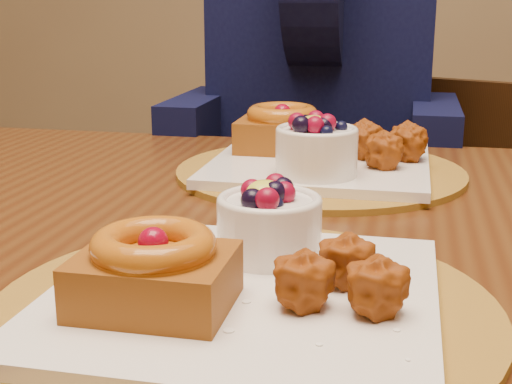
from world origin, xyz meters
TOP-DOWN VIEW (x-y plane):
  - dining_table at (0.07, 0.08)m, footprint 1.60×0.90m
  - place_setting_near at (0.06, -0.14)m, footprint 0.38×0.38m
  - place_setting_far at (0.06, 0.29)m, footprint 0.38×0.38m
  - chair_far at (0.15, 0.78)m, footprint 0.52×0.52m
  - diner at (0.01, 0.77)m, footprint 0.51×0.49m

SIDE VIEW (x-z plane):
  - chair_far at x=0.15m, z-range 0.04..0.87m
  - dining_table at x=0.07m, z-range 0.30..1.06m
  - place_setting_near at x=0.06m, z-range 0.74..0.82m
  - place_setting_far at x=0.06m, z-range 0.74..0.83m
  - diner at x=0.01m, z-range 0.47..1.31m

